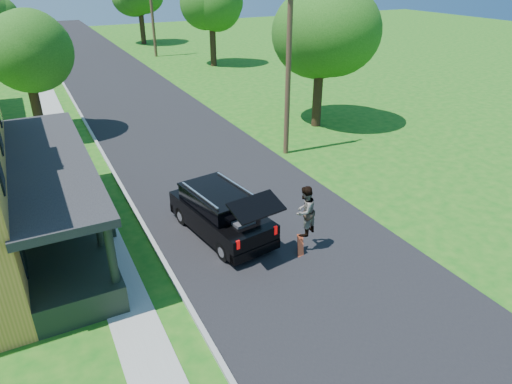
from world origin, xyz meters
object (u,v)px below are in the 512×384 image
black_suv (221,213)px  tree_right_near (320,36)px  utility_pole_near (289,58)px  skateboarder (305,211)px

black_suv → tree_right_near: bearing=32.9°
tree_right_near → utility_pole_near: size_ratio=0.86×
tree_right_near → utility_pole_near: 4.98m
black_suv → skateboarder: (2.10, -2.21, 0.63)m
utility_pole_near → tree_right_near: bearing=36.3°
black_suv → tree_right_near: tree_right_near is taller
skateboarder → tree_right_near: size_ratio=0.22×
black_suv → skateboarder: 3.12m
skateboarder → utility_pole_near: size_ratio=0.19×
black_suv → utility_pole_near: bearing=34.7°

